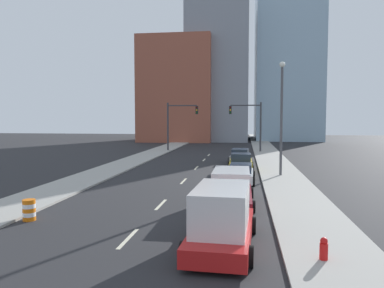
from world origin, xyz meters
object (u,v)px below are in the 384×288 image
(traffic_signal_right, at_px, (252,120))
(sedan_gray, at_px, (240,156))
(box_truck_maroon, at_px, (231,188))
(traffic_barrel, at_px, (29,210))
(sedan_yellow, at_px, (241,163))
(traffic_signal_left, at_px, (176,120))
(fire_hydrant, at_px, (324,250))
(sedan_white, at_px, (241,174))
(box_truck_red, at_px, (222,219))
(street_lamp, at_px, (282,111))

(traffic_signal_right, distance_m, sedan_gray, 13.00)
(traffic_signal_right, distance_m, box_truck_maroon, 31.50)
(traffic_barrel, height_order, sedan_yellow, sedan_yellow)
(traffic_signal_right, relative_size, sedan_yellow, 1.55)
(traffic_signal_left, relative_size, box_truck_maroon, 1.25)
(sedan_yellow, bearing_deg, box_truck_maroon, -91.84)
(box_truck_maroon, bearing_deg, fire_hydrant, -67.61)
(traffic_signal_right, height_order, fire_hydrant, traffic_signal_right)
(traffic_signal_left, distance_m, sedan_white, 26.21)
(sedan_yellow, bearing_deg, traffic_signal_left, 115.96)
(traffic_signal_right, height_order, sedan_gray, traffic_signal_right)
(box_truck_red, bearing_deg, sedan_yellow, 91.42)
(traffic_barrel, height_order, box_truck_red, box_truck_red)
(box_truck_red, distance_m, box_truck_maroon, 6.62)
(sedan_white, height_order, sedan_yellow, sedan_yellow)
(box_truck_maroon, bearing_deg, traffic_signal_left, 105.24)
(box_truck_red, relative_size, sedan_gray, 1.15)
(box_truck_red, height_order, sedan_gray, box_truck_red)
(fire_hydrant, distance_m, box_truck_maroon, 8.23)
(traffic_signal_left, height_order, box_truck_red, traffic_signal_left)
(traffic_barrel, xyz_separation_m, box_truck_maroon, (8.87, 4.26, 0.42))
(traffic_barrel, relative_size, street_lamp, 0.11)
(traffic_barrel, height_order, fire_hydrant, traffic_barrel)
(fire_hydrant, bearing_deg, box_truck_maroon, 112.68)
(traffic_barrel, distance_m, sedan_white, 14.60)
(box_truck_red, distance_m, sedan_gray, 25.50)
(traffic_barrel, xyz_separation_m, sedan_gray, (9.11, 23.14, 0.19))
(street_lamp, bearing_deg, traffic_signal_right, 95.03)
(street_lamp, xyz_separation_m, fire_hydrant, (-0.32, -17.77, -4.72))
(box_truck_red, bearing_deg, box_truck_maroon, 91.91)
(sedan_gray, bearing_deg, box_truck_red, -87.40)
(traffic_signal_left, distance_m, fire_hydrant, 40.81)
(traffic_signal_right, bearing_deg, fire_hydrant, -87.74)
(sedan_white, distance_m, sedan_yellow, 5.81)
(sedan_gray, bearing_deg, sedan_yellow, -85.32)
(box_truck_red, xyz_separation_m, box_truck_maroon, (0.11, 6.62, -0.14))
(traffic_barrel, relative_size, box_truck_red, 0.17)
(traffic_signal_right, relative_size, box_truck_red, 1.19)
(box_truck_red, height_order, box_truck_maroon, box_truck_red)
(traffic_signal_right, relative_size, box_truck_maroon, 1.25)
(traffic_signal_right, bearing_deg, box_truck_maroon, -92.99)
(traffic_signal_left, xyz_separation_m, box_truck_maroon, (8.69, -31.28, -3.42))
(sedan_gray, bearing_deg, fire_hydrant, -80.30)
(traffic_barrel, relative_size, sedan_gray, 0.20)
(street_lamp, height_order, sedan_white, street_lamp)
(sedan_white, xyz_separation_m, sedan_yellow, (-0.06, 5.81, 0.07))
(fire_hydrant, xyz_separation_m, sedan_gray, (-2.93, 26.46, 0.25))
(traffic_barrel, bearing_deg, sedan_gray, 68.52)
(traffic_signal_right, distance_m, box_truck_red, 38.08)
(traffic_signal_right, bearing_deg, street_lamp, -84.97)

